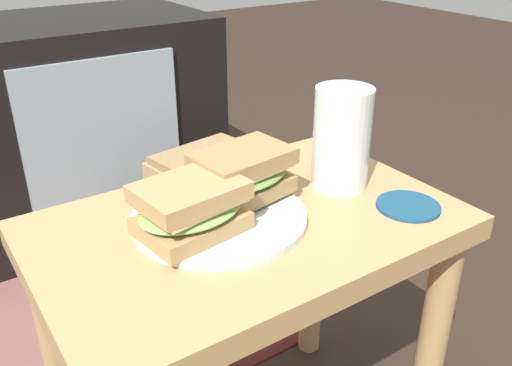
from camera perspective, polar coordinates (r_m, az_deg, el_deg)
side_table at (r=0.79m, az=-0.81°, el=-9.46°), size 0.56×0.36×0.46m
tv_cabinet at (r=1.60m, az=-21.98°, el=4.76°), size 0.96×0.46×0.58m
plate at (r=0.73m, az=-3.84°, el=-3.54°), size 0.23×0.23×0.01m
sandwich_front at (r=0.68m, az=-6.78°, el=-2.58°), size 0.15×0.12×0.07m
sandwich_back at (r=0.75m, az=-1.37°, el=0.96°), size 0.15×0.12×0.07m
beer_glass at (r=0.81m, az=8.84°, el=4.45°), size 0.08×0.08×0.15m
coaster at (r=0.79m, az=15.47°, el=-2.31°), size 0.09×0.09×0.01m
paper_bag at (r=1.33m, az=-5.11°, el=-3.58°), size 0.25×0.20×0.34m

